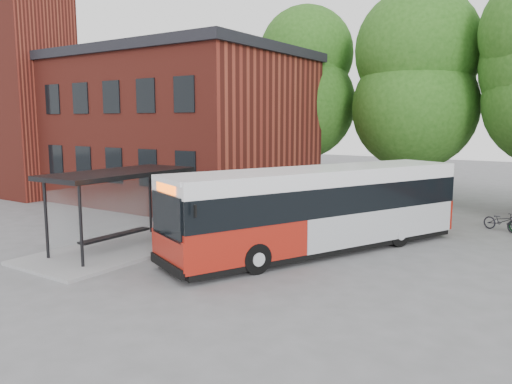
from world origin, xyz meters
The scene contains 8 objects.
ground centered at (0.00, 0.00, 0.00)m, with size 100.00×100.00×0.00m, color #5C5C5E.
station_building centered at (-13.00, 9.00, 4.25)m, with size 18.40×10.40×8.50m, color maroon, non-canonical shape.
clock_tower centered at (-19.00, 5.00, 9.10)m, with size 5.20×5.20×18.20m, color maroon, non-canonical shape.
bus_shelter centered at (-4.50, -1.00, 1.45)m, with size 3.60×7.00×2.90m, color black, non-canonical shape.
tree_0 centered at (-6.00, 16.00, 5.50)m, with size 7.92×7.92×11.00m, color #225015, non-canonical shape.
tree_1 centered at (1.00, 17.00, 5.20)m, with size 7.92×7.92×10.40m, color #225015, non-canonical shape.
city_bus centered at (1.50, 2.88, 1.49)m, with size 2.50×11.75×2.98m, color #9D1C11, non-canonical shape.
bicycle_0 centered at (6.46, 10.10, 0.42)m, with size 0.56×1.62×0.85m, color black.
Camera 1 is at (9.32, -12.91, 4.65)m, focal length 35.00 mm.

